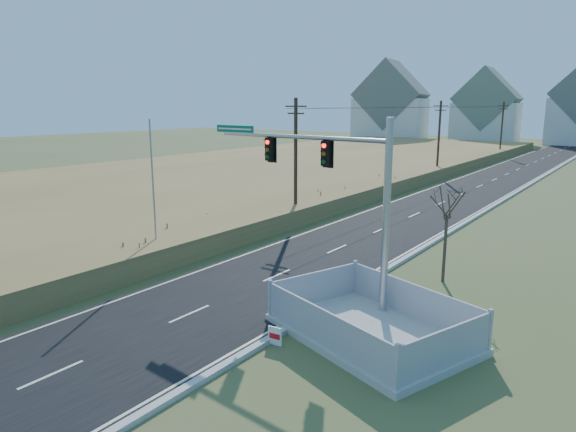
# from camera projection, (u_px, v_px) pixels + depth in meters

# --- Properties ---
(ground) EXTENTS (260.00, 260.00, 0.00)m
(ground) POSITION_uv_depth(u_px,v_px,m) (223.00, 300.00, 22.73)
(ground) COLOR #4B5A2B
(ground) RESTS_ON ground
(road) EXTENTS (8.00, 180.00, 0.06)m
(road) POSITION_uv_depth(u_px,v_px,m) (503.00, 176.00, 62.45)
(road) COLOR black
(road) RESTS_ON ground
(curb) EXTENTS (0.30, 180.00, 0.18)m
(curb) POSITION_uv_depth(u_px,v_px,m) (540.00, 178.00, 60.08)
(curb) COLOR #B2AFA8
(curb) RESTS_ON ground
(reed_marsh) EXTENTS (38.00, 110.00, 1.30)m
(reed_marsh) POSITION_uv_depth(u_px,v_px,m) (295.00, 165.00, 68.03)
(reed_marsh) COLOR #A08248
(reed_marsh) RESTS_ON ground
(utility_pole_near) EXTENTS (1.80, 0.26, 9.00)m
(utility_pole_near) POSITION_uv_depth(u_px,v_px,m) (296.00, 158.00, 37.35)
(utility_pole_near) COLOR #422D1E
(utility_pole_near) RESTS_ON ground
(utility_pole_mid) EXTENTS (1.80, 0.26, 9.00)m
(utility_pole_mid) POSITION_uv_depth(u_px,v_px,m) (439.00, 138.00, 61.19)
(utility_pole_mid) COLOR #422D1E
(utility_pole_mid) RESTS_ON ground
(utility_pole_far) EXTENTS (1.80, 0.26, 9.00)m
(utility_pole_far) POSITION_uv_depth(u_px,v_px,m) (502.00, 129.00, 85.03)
(utility_pole_far) COLOR #422D1E
(utility_pole_far) RESTS_ON ground
(condo_nw) EXTENTS (17.69, 13.38, 19.05)m
(condo_nw) POSITION_uv_depth(u_px,v_px,m) (390.00, 109.00, 122.19)
(condo_nw) COLOR silver
(condo_nw) RESTS_ON ground
(condo_nnw) EXTENTS (14.93, 11.17, 17.03)m
(condo_nnw) POSITION_uv_depth(u_px,v_px,m) (486.00, 112.00, 117.32)
(condo_nnw) COLOR silver
(condo_nnw) RESTS_ON ground
(traffic_signal_mast) EXTENTS (10.07, 1.22, 8.03)m
(traffic_signal_mast) POSITION_uv_depth(u_px,v_px,m) (346.00, 194.00, 21.24)
(traffic_signal_mast) COLOR #9EA0A5
(traffic_signal_mast) RESTS_ON ground
(fence_enclosure) EXTENTS (8.26, 6.89, 1.62)m
(fence_enclosure) POSITION_uv_depth(u_px,v_px,m) (371.00, 329.00, 19.07)
(fence_enclosure) COLOR #B7B5AD
(fence_enclosure) RESTS_ON ground
(open_sign) EXTENTS (0.55, 0.11, 0.69)m
(open_sign) POSITION_uv_depth(u_px,v_px,m) (275.00, 336.00, 18.40)
(open_sign) COLOR white
(open_sign) RESTS_ON ground
(flagpole) EXTENTS (0.35, 0.35, 7.79)m
(flagpole) POSITION_uv_depth(u_px,v_px,m) (154.00, 206.00, 27.75)
(flagpole) COLOR #B7B5AD
(flagpole) RESTS_ON ground
(bare_tree) EXTENTS (1.89, 1.89, 5.02)m
(bare_tree) POSITION_uv_depth(u_px,v_px,m) (448.00, 201.00, 24.31)
(bare_tree) COLOR #4C3F33
(bare_tree) RESTS_ON ground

